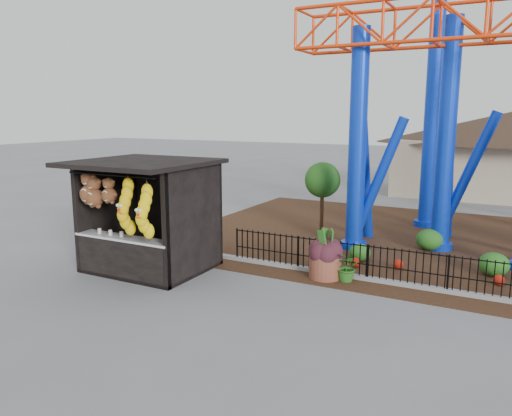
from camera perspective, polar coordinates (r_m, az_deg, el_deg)
The scene contains 10 objects.
ground at distance 12.19m, azimuth -4.41°, elevation -10.36°, with size 120.00×120.00×0.00m, color slate.
mulch_bed at distance 18.23m, azimuth 20.50°, elevation -3.83°, with size 18.00×12.00×0.02m, color #331E11.
curb at distance 13.46m, azimuth 17.57°, elevation -8.49°, with size 18.00×0.18×0.12m, color gray.
prize_booth at distance 14.18m, azimuth -12.90°, elevation -1.06°, with size 3.50×3.40×3.12m.
picket_fence at distance 13.21m, azimuth 21.54°, elevation -7.11°, with size 12.20×0.06×1.00m, color black, non-canonical shape.
roller_coaster at distance 17.95m, azimuth 25.68°, elevation 16.33°, with size 11.00×6.37×10.82m.
terracotta_planter at distance 13.66m, azimuth 7.92°, elevation -6.67°, with size 0.87×0.87×0.63m, color brown.
planter_foliage at distance 13.48m, azimuth 7.98°, elevation -4.09°, with size 0.70×0.70×0.64m, color #38161F.
potted_plant at distance 13.45m, azimuth 10.42°, elevation -6.65°, with size 0.72×0.63×0.80m, color #245619.
landscaping at distance 15.79m, azimuth 23.40°, elevation -5.11°, with size 8.32×3.64×0.68m.
Camera 1 is at (6.14, -9.57, 4.38)m, focal length 35.00 mm.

